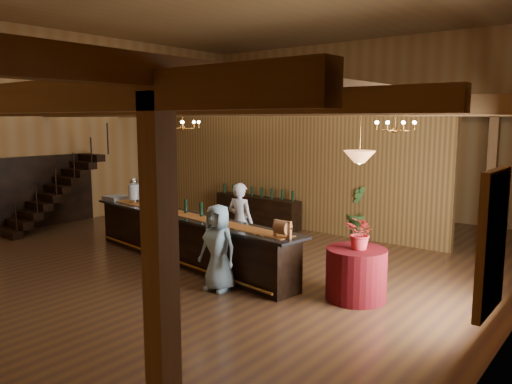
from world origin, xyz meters
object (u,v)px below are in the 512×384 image
Objects in this scene: tasting_bar at (186,239)px; staff_second at (156,207)px; chandelier_right at (395,125)px; bartender at (240,222)px; chandelier_left at (182,124)px; floor_plant at (362,211)px; beverage_dispenser at (134,191)px; pendant_lamp at (360,157)px; raffle_drum at (283,228)px; guest at (218,248)px; round_table at (356,274)px; backbar_shelf at (257,211)px.

staff_second reaches higher than tasting_bar.
chandelier_right is 3.71m from bartender.
chandelier_left is 2.10m from staff_second.
staff_second is 5.17m from floor_plant.
pendant_lamp is at bearing -0.77° from beverage_dispenser.
raffle_drum is 0.38× the size of pendant_lamp.
staff_second reaches higher than beverage_dispenser.
tasting_bar is at bearing -148.07° from chandelier_right.
beverage_dispenser is 0.75× the size of chandelier_right.
guest is at bearing -33.92° from chandelier_left.
beverage_dispenser is at bearing 179.23° from round_table.
backbar_shelf is 5.64m from guest.
guest is at bearing -55.03° from backbar_shelf.
pendant_lamp is at bearing 165.61° from bartender.
pendant_lamp is (1.05, 0.66, 1.20)m from raffle_drum.
raffle_drum is 4.89m from floor_plant.
chandelier_right is 0.52× the size of guest.
raffle_drum reaches higher than tasting_bar.
round_table is at bearing 32.22° from raffle_drum.
raffle_drum is at bearing -107.01° from chandelier_right.
backbar_shelf is at bearing 118.00° from guest.
tasting_bar is at bearing 171.52° from raffle_drum.
raffle_drum is 0.42× the size of chandelier_right.
chandelier_left is at bearing -166.64° from chandelier_right.
staff_second is at bearing 42.99° from beverage_dispenser.
tasting_bar is at bearing -68.97° from backbar_shelf.
tasting_bar is 4.75m from floor_plant.
chandelier_right is at bearing -166.32° from staff_second.
raffle_drum is at bearing -8.64° from beverage_dispenser.
tasting_bar is 1.90m from staff_second.
floor_plant is (1.86, 4.37, 0.15)m from tasting_bar.
raffle_drum is 1.24m from guest.
beverage_dispenser reaches higher than guest.
chandelier_right is at bearing -51.56° from floor_plant.
floor_plant is (-0.90, 4.78, -0.53)m from raffle_drum.
beverage_dispenser is at bearing 171.36° from raffle_drum.
staff_second reaches higher than guest.
raffle_drum is at bearing -147.78° from pendant_lamp.
pendant_lamp reaches higher than floor_plant.
chandelier_left is 4.89m from chandelier_right.
round_table is 1.26× the size of chandelier_right.
chandelier_left is 2.86m from bartender.
pendant_lamp is at bearing 11.24° from tasting_bar.
staff_second is at bearing -94.93° from backbar_shelf.
staff_second is 1.17× the size of guest.
pendant_lamp is 4.87m from floor_plant.
chandelier_left is at bearing -145.03° from staff_second.
staff_second is at bearing 166.47° from tasting_bar.
beverage_dispenser is 0.36× the size of bartender.
raffle_drum is (2.76, -0.41, 0.68)m from tasting_bar.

